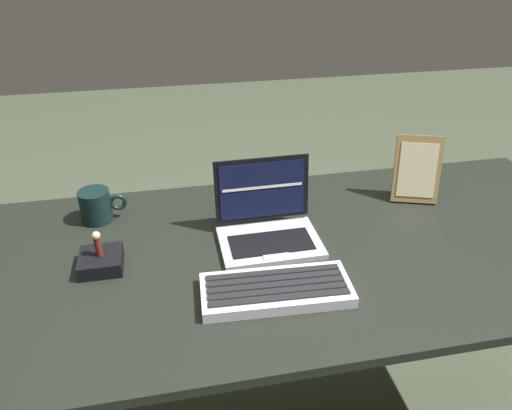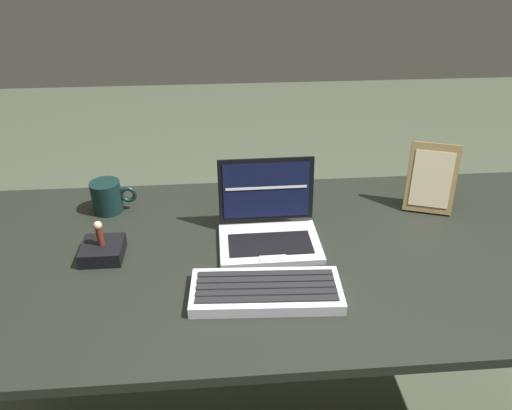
# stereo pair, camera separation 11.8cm
# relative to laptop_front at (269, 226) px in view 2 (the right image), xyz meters

# --- Properties ---
(desk) EXTENTS (1.77, 0.77, 0.75)m
(desk) POSITION_rel_laptop_front_xyz_m (0.06, -0.05, -0.12)
(desk) COLOR black
(desk) RESTS_ON ground
(laptop_front) EXTENTS (0.26, 0.20, 0.20)m
(laptop_front) POSITION_rel_laptop_front_xyz_m (0.00, 0.00, 0.00)
(laptop_front) COLOR #BCBBC4
(laptop_front) RESTS_ON desk
(external_keyboard) EXTENTS (0.34, 0.15, 0.03)m
(external_keyboard) POSITION_rel_laptop_front_xyz_m (-0.03, -0.22, -0.03)
(external_keyboard) COLOR silver
(external_keyboard) RESTS_ON desk
(photo_frame) EXTENTS (0.15, 0.11, 0.20)m
(photo_frame) POSITION_rel_laptop_front_xyz_m (0.48, 0.12, 0.06)
(photo_frame) COLOR olive
(photo_frame) RESTS_ON desk
(figurine_stand) EXTENTS (0.10, 0.10, 0.04)m
(figurine_stand) POSITION_rel_laptop_front_xyz_m (-0.42, -0.04, -0.02)
(figurine_stand) COLOR black
(figurine_stand) RESTS_ON desk
(figurine) EXTENTS (0.02, 0.02, 0.07)m
(figurine) POSITION_rel_laptop_front_xyz_m (-0.42, -0.04, 0.03)
(figurine) COLOR maroon
(figurine) RESTS_ON figurine_stand
(coffee_mug) EXTENTS (0.13, 0.08, 0.09)m
(coffee_mug) POSITION_rel_laptop_front_xyz_m (-0.45, 0.18, 0.00)
(coffee_mug) COLOR black
(coffee_mug) RESTS_ON desk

